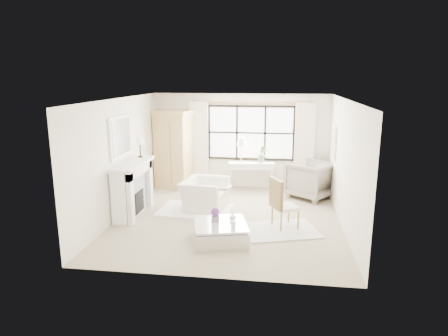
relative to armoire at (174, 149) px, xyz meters
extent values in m
plane|color=tan|center=(1.90, -2.46, -1.14)|extent=(5.50, 5.50, 0.00)
plane|color=white|center=(1.90, -2.46, 1.56)|extent=(5.50, 5.50, 0.00)
plane|color=white|center=(1.90, 0.29, 0.21)|extent=(5.00, 0.00, 5.00)
plane|color=beige|center=(1.90, -5.21, 0.21)|extent=(5.00, 0.00, 5.00)
plane|color=white|center=(-0.60, -2.46, 0.21)|extent=(0.00, 5.50, 5.50)
plane|color=silver|center=(4.40, -2.46, 0.21)|extent=(0.00, 5.50, 5.50)
cube|color=white|center=(2.20, 0.27, 0.46)|extent=(2.40, 0.02, 1.50)
cylinder|color=#B5833E|center=(2.20, 0.21, 1.33)|extent=(3.30, 0.04, 0.04)
cube|color=white|center=(0.70, 0.19, 0.10)|extent=(0.55, 0.10, 2.47)
cube|color=white|center=(3.70, 0.19, 0.10)|extent=(0.55, 0.10, 2.47)
cube|color=white|center=(-0.39, -2.46, -0.55)|extent=(0.34, 1.50, 1.18)
cube|color=#B0B0B7|center=(-0.22, -2.46, -0.61)|extent=(0.03, 1.22, 0.97)
cube|color=black|center=(-0.21, -2.46, -0.82)|extent=(0.06, 0.52, 0.50)
cube|color=white|center=(-0.35, -2.46, 0.08)|extent=(0.58, 1.66, 0.08)
cube|color=white|center=(-0.57, -2.46, 0.70)|extent=(0.05, 1.15, 0.95)
cube|color=#B4B9C0|center=(-0.54, -2.46, 0.70)|extent=(0.02, 1.00, 0.80)
cube|color=white|center=(4.37, -0.76, 0.41)|extent=(0.04, 0.62, 0.82)
cube|color=beige|center=(4.35, -0.76, 0.41)|extent=(0.01, 0.52, 0.72)
cylinder|color=black|center=(-0.31, -1.90, 0.14)|extent=(0.12, 0.12, 0.03)
cylinder|color=black|center=(-0.31, -1.90, 0.30)|extent=(0.03, 0.03, 0.30)
cone|color=#F2E8C6|center=(-0.31, -1.90, 0.54)|extent=(0.22, 0.22, 0.18)
cube|color=tan|center=(0.00, 0.00, -0.09)|extent=(1.13, 0.87, 2.10)
cube|color=tan|center=(0.00, 0.00, 1.03)|extent=(1.28, 1.00, 0.14)
cube|color=white|center=(2.25, 0.04, -0.46)|extent=(1.28, 0.57, 0.14)
cube|color=white|center=(2.25, 0.04, -0.37)|extent=(1.35, 0.62, 0.06)
cylinder|color=#C08A42|center=(1.96, 0.03, -0.32)|extent=(0.14, 0.14, 0.03)
cylinder|color=#C08A42|center=(1.96, 0.03, -0.08)|extent=(0.02, 0.02, 0.46)
cone|color=#F7E9CA|center=(1.96, 0.03, 0.24)|extent=(0.28, 0.28, 0.22)
imported|color=#57714B|center=(2.54, 0.03, -0.10)|extent=(0.27, 0.22, 0.49)
cylinder|color=white|center=(1.67, -1.49, -1.12)|extent=(0.26, 0.26, 0.03)
cylinder|color=white|center=(1.67, -1.49, -0.89)|extent=(0.06, 0.06, 0.44)
cylinder|color=white|center=(1.67, -1.49, -0.65)|extent=(0.40, 0.40, 0.03)
cube|color=white|center=(1.04, -2.00, -1.12)|extent=(1.80, 1.33, 0.03)
cube|color=silver|center=(3.08, -3.02, -1.13)|extent=(1.79, 1.54, 0.03)
imported|color=white|center=(1.24, -1.84, -0.77)|extent=(1.13, 1.25, 0.73)
imported|color=gray|center=(3.86, -0.50, -0.65)|extent=(1.50, 1.49, 0.98)
cube|color=white|center=(3.18, -2.83, -0.68)|extent=(0.63, 0.64, 0.07)
cube|color=olive|center=(2.97, -2.94, -0.36)|extent=(0.26, 0.45, 0.60)
cube|color=silver|center=(1.92, -3.74, -0.98)|extent=(1.21, 1.21, 0.32)
cube|color=silver|center=(1.92, -3.74, -0.78)|extent=(1.21, 1.21, 0.04)
cube|color=slate|center=(1.80, -3.66, -0.70)|extent=(0.17, 0.17, 0.11)
sphere|color=#603078|center=(1.80, -3.66, -0.56)|extent=(0.17, 0.17, 0.17)
cylinder|color=beige|center=(2.18, -3.90, -0.70)|extent=(0.09, 0.09, 0.12)
imported|color=silver|center=(2.13, -3.52, -0.69)|extent=(0.16, 0.16, 0.14)
camera|label=1|loc=(2.99, -11.00, 2.05)|focal=32.00mm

